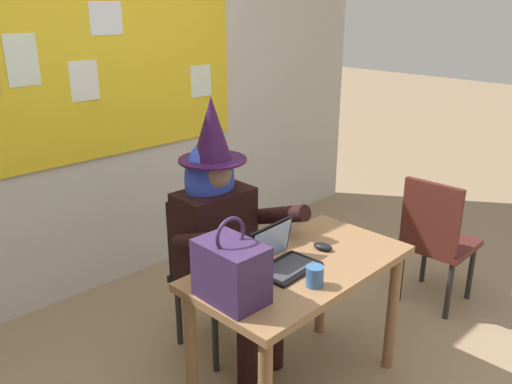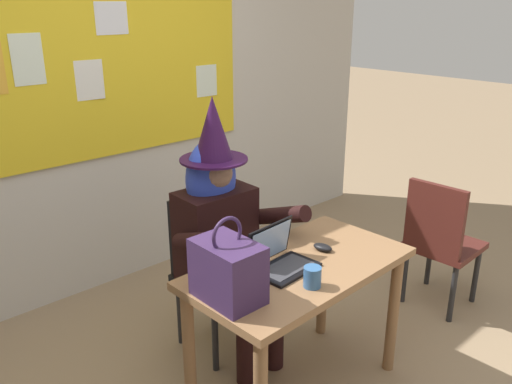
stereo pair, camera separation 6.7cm
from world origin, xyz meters
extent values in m
cube|color=beige|center=(0.00, 1.86, 1.45)|extent=(5.43, 0.10, 2.91)
cube|color=yellow|center=(0.00, 1.80, 1.55)|extent=(2.40, 0.02, 1.20)
cube|color=white|center=(-0.36, 1.79, 1.62)|extent=(0.19, 0.01, 0.30)
cube|color=white|center=(0.92, 1.79, 1.37)|extent=(0.21, 0.01, 0.23)
cube|color=white|center=(-0.02, 1.79, 1.47)|extent=(0.24, 0.02, 0.25)
cube|color=white|center=(0.20, 1.79, 1.84)|extent=(0.23, 0.00, 0.20)
cube|color=#8E6642|center=(0.18, 0.10, 0.73)|extent=(1.15, 0.64, 0.04)
cylinder|color=#8E6642|center=(0.69, -0.13, 0.35)|extent=(0.06, 0.06, 0.71)
cylinder|color=#8E6642|center=(-0.33, 0.32, 0.35)|extent=(0.06, 0.06, 0.71)
cylinder|color=#8E6642|center=(0.68, 0.35, 0.35)|extent=(0.06, 0.06, 0.71)
cube|color=black|center=(0.14, 0.68, 0.44)|extent=(0.42, 0.42, 0.04)
cube|color=black|center=(0.14, 0.87, 0.68)|extent=(0.38, 0.04, 0.45)
cylinder|color=#262628|center=(0.31, 0.51, 0.21)|extent=(0.04, 0.04, 0.42)
cylinder|color=#262628|center=(-0.03, 0.51, 0.21)|extent=(0.04, 0.04, 0.42)
cylinder|color=#262628|center=(0.31, 0.85, 0.21)|extent=(0.04, 0.04, 0.42)
cylinder|color=#262628|center=(-0.03, 0.85, 0.21)|extent=(0.04, 0.04, 0.42)
cylinder|color=black|center=(0.23, 0.32, 0.23)|extent=(0.11, 0.11, 0.46)
cylinder|color=black|center=(0.04, 0.32, 0.23)|extent=(0.11, 0.11, 0.46)
cylinder|color=black|center=(0.24, 0.49, 0.49)|extent=(0.16, 0.42, 0.15)
cylinder|color=black|center=(0.04, 0.49, 0.49)|extent=(0.16, 0.42, 0.15)
cube|color=black|center=(0.14, 0.70, 0.72)|extent=(0.43, 0.27, 0.52)
cylinder|color=black|center=(0.39, 0.46, 0.83)|extent=(0.10, 0.46, 0.24)
cylinder|color=black|center=(-0.11, 0.47, 0.83)|extent=(0.10, 0.46, 0.24)
sphere|color=#A37A60|center=(0.14, 0.70, 1.08)|extent=(0.20, 0.20, 0.20)
ellipsoid|color=blue|center=(0.14, 0.73, 1.04)|extent=(0.30, 0.23, 0.44)
cylinder|color=#2D0F38|center=(0.14, 0.70, 1.15)|extent=(0.37, 0.37, 0.01)
cone|color=#2D0F38|center=(0.14, 0.70, 1.32)|extent=(0.21, 0.21, 0.34)
cube|color=black|center=(0.09, 0.10, 0.76)|extent=(0.32, 0.22, 0.01)
cube|color=#333338|center=(0.09, 0.10, 0.76)|extent=(0.27, 0.16, 0.00)
cube|color=black|center=(0.08, 0.21, 0.86)|extent=(0.31, 0.06, 0.19)
cube|color=#99B7E0|center=(0.08, 0.20, 0.86)|extent=(0.27, 0.05, 0.17)
ellipsoid|color=black|center=(0.38, 0.12, 0.77)|extent=(0.08, 0.11, 0.03)
cube|color=#38234C|center=(-0.27, 0.09, 0.88)|extent=(0.20, 0.30, 0.26)
torus|color=#38234C|center=(-0.27, 0.09, 1.05)|extent=(0.16, 0.02, 0.16)
cylinder|color=#336099|center=(0.07, -0.09, 0.80)|extent=(0.08, 0.08, 0.09)
cube|color=#4C1E19|center=(1.54, 0.04, 0.42)|extent=(0.44, 0.44, 0.04)
cube|color=#4C1E19|center=(1.35, 0.04, 0.67)|extent=(0.06, 0.38, 0.45)
cylinder|color=#262628|center=(1.70, 0.22, 0.20)|extent=(0.04, 0.04, 0.40)
cylinder|color=#262628|center=(1.71, -0.12, 0.20)|extent=(0.04, 0.04, 0.40)
cylinder|color=#262628|center=(1.36, 0.21, 0.20)|extent=(0.04, 0.04, 0.40)
cylinder|color=#262628|center=(1.37, -0.13, 0.20)|extent=(0.04, 0.04, 0.40)
camera|label=1|loc=(-1.55, -1.39, 1.95)|focal=36.95mm
camera|label=2|loc=(-1.51, -1.44, 1.95)|focal=36.95mm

